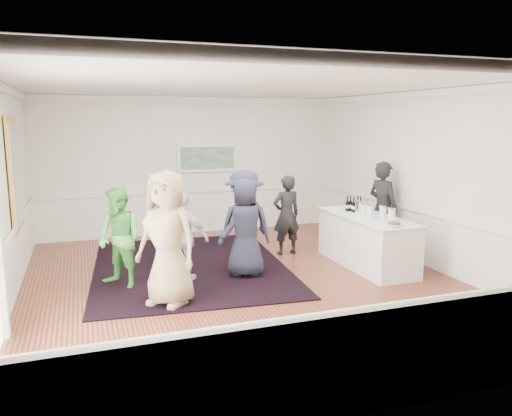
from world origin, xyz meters
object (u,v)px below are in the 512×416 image
object	(u,v)px
guest_dark_a	(244,222)
guest_dark_b	(286,215)
serving_table	(366,241)
guest_navy	(246,228)
guest_tan	(167,239)
nut_bowl	(394,224)
guest_lilac	(184,238)
bartender	(383,208)
guest_green	(120,238)
ice_bucket	(362,208)

from	to	relation	value
guest_dark_a	guest_dark_b	world-z (taller)	guest_dark_a
serving_table	guest_navy	world-z (taller)	guest_navy
guest_tan	nut_bowl	bearing A→B (deg)	41.87
guest_lilac	guest_navy	bearing A→B (deg)	-143.99
guest_lilac	guest_dark_b	distance (m)	2.51
serving_table	guest_lilac	bearing A→B (deg)	176.57
bartender	guest_green	bearing A→B (deg)	78.62
serving_table	guest_green	size ratio (longest dim) A/B	1.43
guest_lilac	nut_bowl	size ratio (longest dim) A/B	5.61
bartender	guest_lilac	world-z (taller)	bartender
guest_dark_b	ice_bucket	world-z (taller)	guest_dark_b
guest_lilac	guest_dark_a	distance (m)	1.15
guest_dark_a	guest_tan	bearing A→B (deg)	8.61
bartender	guest_navy	bearing A→B (deg)	83.66
nut_bowl	guest_tan	bearing A→B (deg)	177.01
serving_table	guest_dark_a	world-z (taller)	guest_dark_a
bartender	guest_tan	bearing A→B (deg)	91.81
ice_bucket	serving_table	bearing A→B (deg)	-93.97
guest_dark_a	guest_navy	world-z (taller)	guest_dark_a
guest_green	bartender	bearing A→B (deg)	54.20
guest_dark_a	guest_lilac	bearing A→B (deg)	-17.77
guest_green	guest_dark_b	size ratio (longest dim) A/B	1.01
ice_bucket	guest_tan	bearing A→B (deg)	-165.33
serving_table	guest_tan	bearing A→B (deg)	-168.68
serving_table	guest_lilac	size ratio (longest dim) A/B	1.54
bartender	guest_dark_a	xyz separation A→B (m)	(-2.98, -0.24, -0.03)
ice_bucket	guest_lilac	bearing A→B (deg)	-179.39
guest_lilac	ice_bucket	distance (m)	3.38
guest_tan	guest_green	xyz separation A→B (m)	(-0.59, 1.04, -0.18)
guest_green	guest_navy	distance (m)	2.08
guest_green	ice_bucket	bearing A→B (deg)	49.42
bartender	guest_tan	xyz separation A→B (m)	(-4.53, -1.41, 0.05)
bartender	guest_navy	size ratio (longest dim) A/B	1.10
serving_table	guest_navy	xyz separation A→B (m)	(-2.28, 0.17, 0.38)
serving_table	guest_lilac	world-z (taller)	guest_lilac
guest_dark_a	bartender	bearing A→B (deg)	156.16
guest_dark_b	ice_bucket	distance (m)	1.51
guest_tan	guest_dark_a	distance (m)	1.94
serving_table	guest_dark_a	bearing A→B (deg)	169.48
nut_bowl	guest_dark_b	bearing A→B (deg)	113.94
guest_green	nut_bowl	size ratio (longest dim) A/B	6.01
guest_green	nut_bowl	distance (m)	4.45
nut_bowl	serving_table	bearing A→B (deg)	84.53
guest_navy	ice_bucket	distance (m)	2.31
bartender	guest_green	world-z (taller)	bartender
guest_tan	guest_green	distance (m)	1.21
guest_navy	nut_bowl	distance (m)	2.46
guest_tan	guest_green	bearing A→B (deg)	164.45
bartender	guest_dark_b	bearing A→B (deg)	56.27
nut_bowl	guest_lilac	bearing A→B (deg)	160.59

